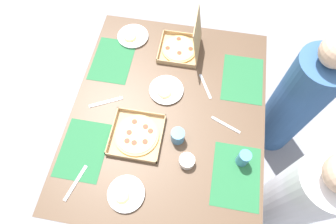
{
  "coord_description": "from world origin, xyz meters",
  "views": [
    {
      "loc": [
        0.77,
        0.13,
        2.29
      ],
      "look_at": [
        0.0,
        0.0,
        0.75
      ],
      "focal_mm": 30.1,
      "sensor_mm": 36.0,
      "label": 1
    }
  ],
  "objects_px": {
    "cup_red": "(178,136)",
    "diner_right_seat": "(295,197)",
    "condiment_bowl": "(187,161)",
    "pizza_box_edge_far": "(137,135)",
    "cup_spare": "(243,158)",
    "pizza_box_corner_left": "(183,46)",
    "plate_far_right": "(166,90)",
    "plate_far_left": "(126,194)",
    "plate_middle": "(133,36)",
    "diner_left_seat": "(294,103)"
  },
  "relations": [
    {
      "from": "plate_far_right",
      "to": "pizza_box_corner_left",
      "type": "bearing_deg",
      "value": 170.69
    },
    {
      "from": "cup_red",
      "to": "diner_right_seat",
      "type": "bearing_deg",
      "value": 78.17
    },
    {
      "from": "cup_red",
      "to": "condiment_bowl",
      "type": "distance_m",
      "value": 0.15
    },
    {
      "from": "pizza_box_corner_left",
      "to": "cup_spare",
      "type": "height_order",
      "value": "pizza_box_corner_left"
    },
    {
      "from": "diner_left_seat",
      "to": "diner_right_seat",
      "type": "xyz_separation_m",
      "value": [
        0.64,
        0.0,
        -0.03
      ]
    },
    {
      "from": "diner_right_seat",
      "to": "diner_left_seat",
      "type": "bearing_deg",
      "value": 180.0
    },
    {
      "from": "plate_far_left",
      "to": "plate_far_right",
      "type": "bearing_deg",
      "value": 171.65
    },
    {
      "from": "diner_right_seat",
      "to": "plate_far_right",
      "type": "bearing_deg",
      "value": -117.87
    },
    {
      "from": "diner_left_seat",
      "to": "diner_right_seat",
      "type": "relative_size",
      "value": 1.04
    },
    {
      "from": "pizza_box_edge_far",
      "to": "diner_left_seat",
      "type": "xyz_separation_m",
      "value": [
        -0.51,
        1.0,
        -0.22
      ]
    },
    {
      "from": "cup_red",
      "to": "plate_far_left",
      "type": "bearing_deg",
      "value": -31.48
    },
    {
      "from": "plate_middle",
      "to": "condiment_bowl",
      "type": "xyz_separation_m",
      "value": [
        0.83,
        0.51,
        0.02
      ]
    },
    {
      "from": "cup_spare",
      "to": "diner_left_seat",
      "type": "bearing_deg",
      "value": 145.15
    },
    {
      "from": "pizza_box_corner_left",
      "to": "cup_red",
      "type": "height_order",
      "value": "pizza_box_corner_left"
    },
    {
      "from": "cup_spare",
      "to": "diner_right_seat",
      "type": "xyz_separation_m",
      "value": [
        0.09,
        0.39,
        -0.28
      ]
    },
    {
      "from": "cup_spare",
      "to": "diner_right_seat",
      "type": "distance_m",
      "value": 0.49
    },
    {
      "from": "plate_far_left",
      "to": "cup_red",
      "type": "height_order",
      "value": "cup_red"
    },
    {
      "from": "condiment_bowl",
      "to": "cup_red",
      "type": "bearing_deg",
      "value": -151.0
    },
    {
      "from": "pizza_box_edge_far",
      "to": "cup_red",
      "type": "distance_m",
      "value": 0.24
    },
    {
      "from": "pizza_box_corner_left",
      "to": "diner_left_seat",
      "type": "relative_size",
      "value": 0.25
    },
    {
      "from": "condiment_bowl",
      "to": "diner_right_seat",
      "type": "distance_m",
      "value": 0.73
    },
    {
      "from": "pizza_box_corner_left",
      "to": "pizza_box_edge_far",
      "type": "relative_size",
      "value": 1.01
    },
    {
      "from": "diner_right_seat",
      "to": "cup_spare",
      "type": "bearing_deg",
      "value": -102.87
    },
    {
      "from": "pizza_box_corner_left",
      "to": "diner_left_seat",
      "type": "xyz_separation_m",
      "value": [
        0.16,
        0.83,
        -0.25
      ]
    },
    {
      "from": "plate_far_right",
      "to": "plate_far_left",
      "type": "xyz_separation_m",
      "value": [
        0.67,
        -0.1,
        0.0
      ]
    },
    {
      "from": "plate_middle",
      "to": "plate_far_right",
      "type": "relative_size",
      "value": 1.0
    },
    {
      "from": "plate_far_left",
      "to": "condiment_bowl",
      "type": "xyz_separation_m",
      "value": [
        -0.23,
        0.29,
        0.02
      ]
    },
    {
      "from": "cup_spare",
      "to": "pizza_box_corner_left",
      "type": "bearing_deg",
      "value": -148.38
    },
    {
      "from": "cup_spare",
      "to": "diner_right_seat",
      "type": "height_order",
      "value": "diner_right_seat"
    },
    {
      "from": "plate_far_right",
      "to": "condiment_bowl",
      "type": "bearing_deg",
      "value": 23.98
    },
    {
      "from": "plate_far_right",
      "to": "condiment_bowl",
      "type": "relative_size",
      "value": 2.47
    },
    {
      "from": "cup_red",
      "to": "diner_right_seat",
      "type": "height_order",
      "value": "diner_right_seat"
    },
    {
      "from": "pizza_box_edge_far",
      "to": "plate_middle",
      "type": "bearing_deg",
      "value": -165.03
    },
    {
      "from": "plate_far_left",
      "to": "diner_left_seat",
      "type": "bearing_deg",
      "value": 130.74
    },
    {
      "from": "cup_red",
      "to": "condiment_bowl",
      "type": "height_order",
      "value": "cup_red"
    },
    {
      "from": "condiment_bowl",
      "to": "diner_right_seat",
      "type": "relative_size",
      "value": 0.08
    },
    {
      "from": "plate_far_right",
      "to": "diner_left_seat",
      "type": "distance_m",
      "value": 0.93
    },
    {
      "from": "pizza_box_corner_left",
      "to": "plate_middle",
      "type": "distance_m",
      "value": 0.37
    },
    {
      "from": "plate_far_right",
      "to": "cup_spare",
      "type": "xyz_separation_m",
      "value": [
        0.38,
        0.5,
        0.04
      ]
    },
    {
      "from": "diner_right_seat",
      "to": "pizza_box_corner_left",
      "type": "bearing_deg",
      "value": -134.17
    },
    {
      "from": "plate_middle",
      "to": "diner_right_seat",
      "type": "xyz_separation_m",
      "value": [
        0.86,
        1.19,
        -0.24
      ]
    },
    {
      "from": "cup_red",
      "to": "condiment_bowl",
      "type": "bearing_deg",
      "value": 29.0
    },
    {
      "from": "pizza_box_edge_far",
      "to": "cup_red",
      "type": "xyz_separation_m",
      "value": [
        -0.02,
        0.24,
        0.03
      ]
    },
    {
      "from": "plate_far_left",
      "to": "pizza_box_edge_far",
      "type": "bearing_deg",
      "value": -176.99
    },
    {
      "from": "diner_left_seat",
      "to": "cup_red",
      "type": "bearing_deg",
      "value": -57.48
    },
    {
      "from": "condiment_bowl",
      "to": "diner_left_seat",
      "type": "height_order",
      "value": "diner_left_seat"
    },
    {
      "from": "pizza_box_corner_left",
      "to": "plate_far_right",
      "type": "height_order",
      "value": "pizza_box_corner_left"
    },
    {
      "from": "plate_middle",
      "to": "diner_left_seat",
      "type": "relative_size",
      "value": 0.18
    },
    {
      "from": "cup_red",
      "to": "diner_right_seat",
      "type": "xyz_separation_m",
      "value": [
        0.16,
        0.76,
        -0.27
      ]
    },
    {
      "from": "plate_middle",
      "to": "pizza_box_corner_left",
      "type": "bearing_deg",
      "value": 81.04
    }
  ]
}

